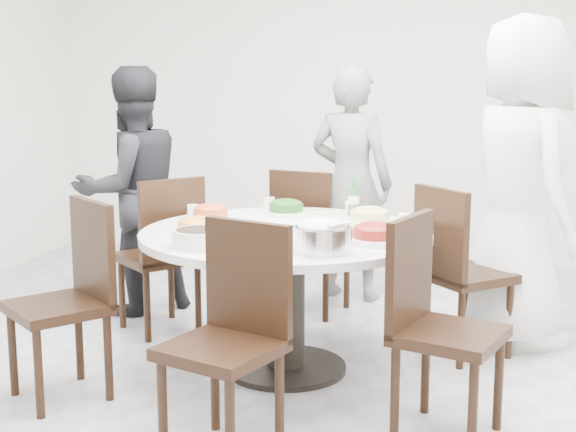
% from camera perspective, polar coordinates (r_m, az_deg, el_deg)
% --- Properties ---
extents(floor, '(6.00, 6.00, 0.01)m').
position_cam_1_polar(floor, '(3.98, 2.82, -12.77)').
color(floor, '#AEAEB3').
rests_on(floor, ground).
extents(wall_back, '(6.00, 0.01, 2.80)m').
position_cam_1_polar(wall_back, '(6.64, 8.01, 8.73)').
color(wall_back, white).
rests_on(wall_back, ground).
extents(dining_table, '(1.50, 1.50, 0.75)m').
position_cam_1_polar(dining_table, '(4.21, -0.17, -6.10)').
color(dining_table, white).
rests_on(dining_table, floor).
extents(chair_ne, '(0.59, 0.59, 0.95)m').
position_cam_1_polar(chair_ne, '(4.53, 12.56, -3.86)').
color(chair_ne, black).
rests_on(chair_ne, floor).
extents(chair_n, '(0.50, 0.50, 0.95)m').
position_cam_1_polar(chair_n, '(5.22, 1.79, -1.76)').
color(chair_n, black).
rests_on(chair_n, floor).
extents(chair_nw, '(0.59, 0.59, 0.95)m').
position_cam_1_polar(chair_nw, '(4.91, -9.19, -2.66)').
color(chair_nw, black).
rests_on(chair_nw, floor).
extents(chair_sw, '(0.59, 0.59, 0.95)m').
position_cam_1_polar(chair_sw, '(3.98, -16.08, -5.94)').
color(chair_sw, black).
rests_on(chair_sw, floor).
extents(chair_s, '(0.53, 0.53, 0.95)m').
position_cam_1_polar(chair_s, '(3.28, -4.79, -9.04)').
color(chair_s, black).
rests_on(chair_s, floor).
extents(chair_se, '(0.53, 0.53, 0.95)m').
position_cam_1_polar(chair_se, '(3.50, 11.43, -7.94)').
color(chair_se, black).
rests_on(chair_se, floor).
extents(diner_right, '(0.94, 1.09, 1.88)m').
position_cam_1_polar(diner_right, '(4.74, 16.14, 2.32)').
color(diner_right, white).
rests_on(diner_right, floor).
extents(diner_middle, '(0.66, 0.50, 1.61)m').
position_cam_1_polar(diner_middle, '(5.52, 4.51, 2.33)').
color(diner_middle, black).
rests_on(diner_middle, floor).
extents(diner_left, '(0.96, 0.98, 1.60)m').
position_cam_1_polar(diner_left, '(5.29, -11.07, 1.76)').
color(diner_left, black).
rests_on(diner_left, floor).
extents(dish_greens, '(0.25, 0.25, 0.06)m').
position_cam_1_polar(dish_greens, '(4.57, -0.14, 0.45)').
color(dish_greens, white).
rests_on(dish_greens, dining_table).
extents(dish_pale, '(0.27, 0.27, 0.07)m').
position_cam_1_polar(dish_pale, '(4.32, 5.82, -0.10)').
color(dish_pale, white).
rests_on(dish_pale, dining_table).
extents(dish_orange, '(0.24, 0.24, 0.06)m').
position_cam_1_polar(dish_orange, '(4.43, -5.52, 0.10)').
color(dish_orange, white).
rests_on(dish_orange, dining_table).
extents(dish_redbrown, '(0.29, 0.29, 0.07)m').
position_cam_1_polar(dish_redbrown, '(3.86, 6.25, -1.36)').
color(dish_redbrown, white).
rests_on(dish_redbrown, dining_table).
extents(dish_tofu, '(0.26, 0.26, 0.07)m').
position_cam_1_polar(dish_tofu, '(4.03, -6.43, -0.89)').
color(dish_tofu, white).
rests_on(dish_tofu, dining_table).
extents(rice_bowl, '(0.27, 0.27, 0.12)m').
position_cam_1_polar(rice_bowl, '(3.64, 2.47, -1.66)').
color(rice_bowl, silver).
rests_on(rice_bowl, dining_table).
extents(soup_bowl, '(0.26, 0.26, 0.08)m').
position_cam_1_polar(soup_bowl, '(3.77, -6.27, -1.55)').
color(soup_bowl, white).
rests_on(soup_bowl, dining_table).
extents(beverage_bottle, '(0.06, 0.06, 0.22)m').
position_cam_1_polar(beverage_bottle, '(4.54, 4.68, 1.36)').
color(beverage_bottle, '#2A6B38').
rests_on(beverage_bottle, dining_table).
extents(tea_cups, '(0.07, 0.07, 0.08)m').
position_cam_1_polar(tea_cups, '(4.70, 1.84, 0.81)').
color(tea_cups, white).
rests_on(tea_cups, dining_table).
extents(chopsticks, '(0.24, 0.04, 0.01)m').
position_cam_1_polar(chopsticks, '(4.78, 2.28, 0.55)').
color(chopsticks, tan).
rests_on(chopsticks, dining_table).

